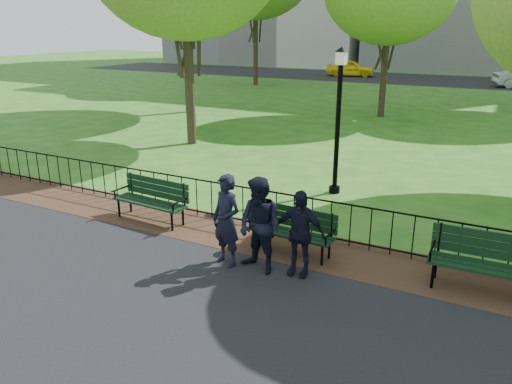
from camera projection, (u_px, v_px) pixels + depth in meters
The scene contains 12 objects.
ground at pixel (237, 274), 8.80m from camera, with size 120.00×120.00×0.00m, color #285E18.
dirt_strip at pixel (274, 242), 10.05m from camera, with size 60.00×1.60×0.01m, color #332115.
far_street at pixel (464, 82), 38.15m from camera, with size 70.00×9.00×0.01m, color black.
iron_fence at pixel (285, 212), 10.32m from camera, with size 24.06×0.06×1.00m.
park_bench_main at pixel (276, 221), 9.54m from camera, with size 1.76×0.60×0.95m.
park_bench_left_a at pixel (153, 195), 11.02m from camera, with size 1.84×0.68×1.02m.
park_bench_right_a at pixel (492, 257), 8.02m from camera, with size 1.92×0.65×1.08m.
lamppost at pixel (338, 116), 12.41m from camera, with size 0.33×0.33×3.68m.
person_left at pixel (226, 221), 8.88m from camera, with size 0.62×0.41×1.70m, color black.
person_mid at pixel (260, 226), 8.62m from camera, with size 0.84×0.44×1.72m, color black.
person_right at pixel (299, 233), 8.54m from camera, with size 0.91×0.37×1.54m, color black.
taxi at pixel (350, 68), 41.72m from camera, with size 1.60×3.97×1.35m, color yellow.
Camera 1 is at (3.96, -6.82, 4.18)m, focal length 35.00 mm.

